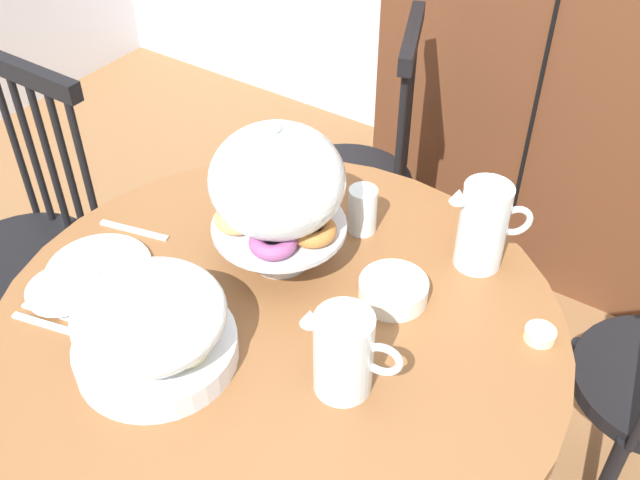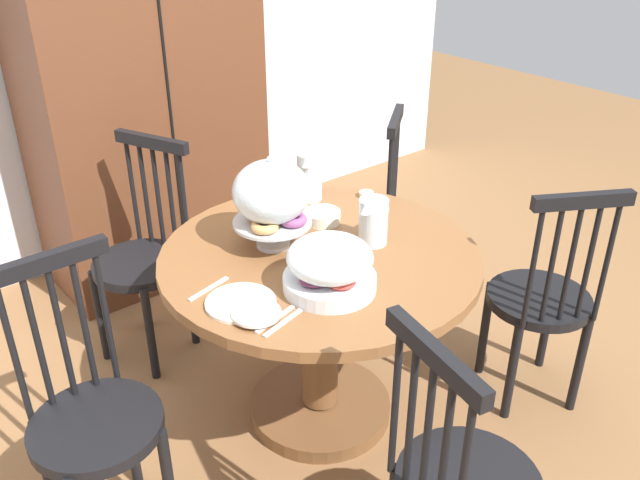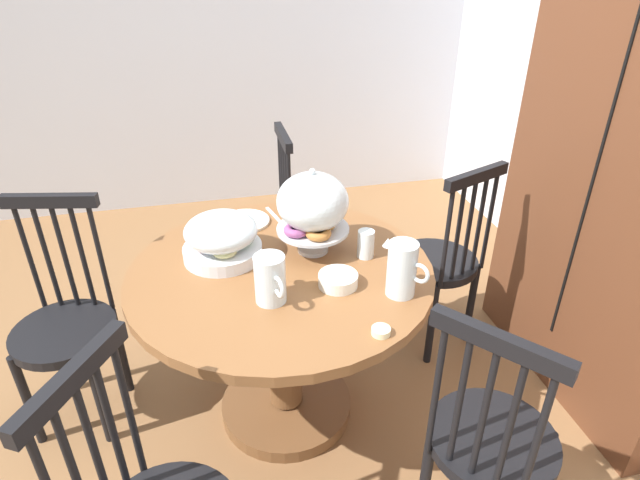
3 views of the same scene
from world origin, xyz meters
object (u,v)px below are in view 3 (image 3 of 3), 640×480
dining_table (283,317)px  milk_pitcher (402,271)px  windsor_chair_far_side (67,328)px  pastry_stand_with_dome (312,205)px  china_plate_small (223,221)px  windsor_chair_by_cabinet (439,264)px  drinking_glass (366,244)px  butter_dish (381,331)px  windsor_chair_facing_door (262,228)px  windsor_chair_near_window (489,445)px  fruit_platter_covered (222,238)px  cereal_bowl (338,280)px  china_plate_large (244,221)px  orange_juice_pitcher (270,281)px

dining_table → milk_pitcher: (0.25, 0.37, 0.32)m
windsor_chair_far_side → pastry_stand_with_dome: 1.10m
china_plate_small → windsor_chair_by_cabinet: bearing=85.0°
drinking_glass → butter_dish: drinking_glass is taller
milk_pitcher → drinking_glass: (-0.26, -0.04, -0.03)m
pastry_stand_with_dome → china_plate_small: size_ratio=2.29×
windsor_chair_far_side → china_plate_small: size_ratio=6.50×
milk_pitcher → drinking_glass: 0.27m
windsor_chair_by_cabinet → butter_dish: size_ratio=16.25×
windsor_chair_by_cabinet → windsor_chair_facing_door: (-0.56, -0.78, 0.00)m
windsor_chair_far_side → drinking_glass: windsor_chair_far_side is taller
windsor_chair_near_window → butter_dish: windsor_chair_near_window is taller
windsor_chair_far_side → fruit_platter_covered: windsor_chair_far_side is taller
windsor_chair_facing_door → china_plate_small: size_ratio=6.50×
windsor_chair_by_cabinet → drinking_glass: bearing=-57.7°
dining_table → cereal_bowl: cereal_bowl is taller
china_plate_large → butter_dish: butter_dish is taller
pastry_stand_with_dome → drinking_glass: size_ratio=3.13×
china_plate_large → china_plate_small: (-0.00, -0.09, 0.01)m
windsor_chair_near_window → windsor_chair_by_cabinet: bearing=164.0°
pastry_stand_with_dome → china_plate_large: pastry_stand_with_dome is taller
china_plate_large → cereal_bowl: (0.55, 0.27, 0.02)m
drinking_glass → windsor_chair_far_side: bearing=-99.2°
milk_pitcher → cereal_bowl: milk_pitcher is taller
orange_juice_pitcher → drinking_glass: (-0.20, 0.39, -0.02)m
windsor_chair_by_cabinet → windsor_chair_near_window: bearing=-16.0°
dining_table → orange_juice_pitcher: size_ratio=6.09×
pastry_stand_with_dome → butter_dish: size_ratio=5.73×
windsor_chair_far_side → pastry_stand_with_dome: bearing=84.1°
china_plate_large → windsor_chair_by_cabinet: bearing=84.7°
drinking_glass → pastry_stand_with_dome: bearing=-115.3°
milk_pitcher → china_plate_large: 0.81m
milk_pitcher → butter_dish: bearing=-35.1°
pastry_stand_with_dome → butter_dish: pastry_stand_with_dome is taller
windsor_chair_near_window → cereal_bowl: (-0.53, -0.34, 0.31)m
windsor_chair_by_cabinet → milk_pitcher: 0.81m
windsor_chair_near_window → china_plate_large: size_ratio=4.43×
windsor_chair_by_cabinet → china_plate_large: (-0.08, -0.91, 0.29)m
windsor_chair_far_side → china_plate_small: windsor_chair_far_side is taller
china_plate_large → china_plate_small: size_ratio=1.47×
windsor_chair_far_side → china_plate_large: bearing=104.7°
cereal_bowl → orange_juice_pitcher: bearing=-81.7°
china_plate_small → butter_dish: size_ratio=2.50×
cereal_bowl → butter_dish: (0.29, 0.06, -0.01)m
fruit_platter_covered → butter_dish: bearing=37.8°
orange_juice_pitcher → fruit_platter_covered: bearing=-156.6°
dining_table → windsor_chair_facing_door: size_ratio=1.16×
orange_juice_pitcher → drinking_glass: bearing=117.0°
windsor_chair_by_cabinet → butter_dish: windsor_chair_by_cabinet is taller
milk_pitcher → cereal_bowl: 0.23m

